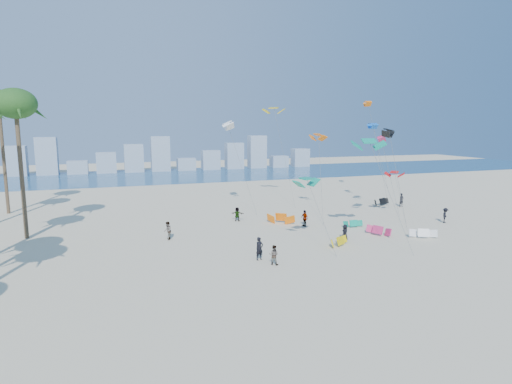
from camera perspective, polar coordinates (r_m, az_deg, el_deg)
name	(u,v)px	position (r m, az deg, el deg)	size (l,w,h in m)	color
ground	(296,307)	(26.28, 5.46, -15.29)	(220.00, 220.00, 0.00)	beige
ocean	(160,176)	(94.90, -12.92, 2.16)	(220.00, 220.00, 0.00)	navy
kitesurfer_near	(259,249)	(34.38, 0.46, -7.68)	(0.69, 0.45, 1.89)	black
kitesurfer_mid	(274,255)	(33.30, 2.42, -8.52)	(0.77, 0.60, 1.58)	gray
kitesurfers_far	(314,218)	(46.53, 7.93, -3.48)	(32.81, 13.05, 1.83)	black
grounded_kites	(353,221)	(47.36, 13.04, -3.91)	(20.47, 17.74, 1.03)	#DBBC0B
flying_kites	(328,129)	(51.50, 9.69, 8.42)	(25.69, 29.87, 14.98)	#0C9877
distant_skyline	(150,159)	(104.41, -14.24, 4.40)	(85.00, 3.00, 8.40)	#9EADBF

